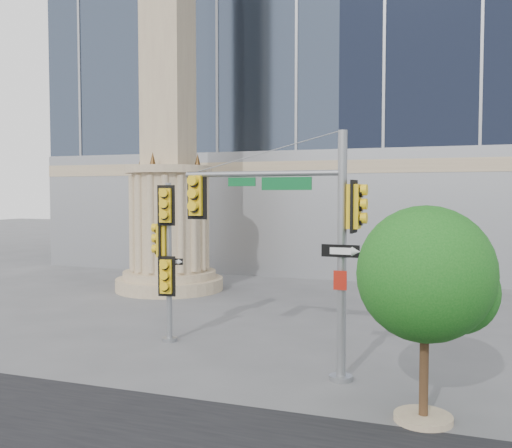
% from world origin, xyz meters
% --- Properties ---
extents(ground, '(120.00, 120.00, 0.00)m').
position_xyz_m(ground, '(0.00, 0.00, 0.00)').
color(ground, '#545456').
rests_on(ground, ground).
extents(monument, '(4.40, 4.40, 16.60)m').
position_xyz_m(monument, '(-6.00, 9.00, 5.52)').
color(monument, tan).
rests_on(monument, ground).
extents(main_signal_pole, '(4.12, 0.57, 5.32)m').
position_xyz_m(main_signal_pole, '(1.95, 0.11, 3.29)').
color(main_signal_pole, slate).
rests_on(main_signal_pole, ground).
extents(secondary_signal_pole, '(0.78, 0.56, 4.28)m').
position_xyz_m(secondary_signal_pole, '(-2.11, 1.60, 2.51)').
color(secondary_signal_pole, slate).
rests_on(secondary_signal_pole, ground).
extents(street_tree, '(2.43, 2.38, 3.79)m').
position_xyz_m(street_tree, '(4.75, -1.60, 2.50)').
color(street_tree, tan).
rests_on(street_tree, ground).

